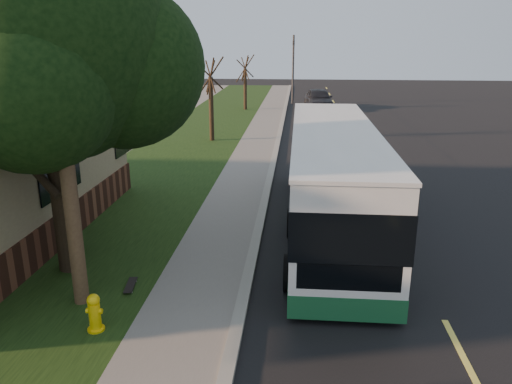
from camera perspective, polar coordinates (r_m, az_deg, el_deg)
ground at (r=9.50m, az=-2.45°, el=-16.54°), size 120.00×120.00×0.00m
road at (r=18.82m, az=13.68°, el=0.45°), size 8.00×80.00×0.01m
curb at (r=18.61m, az=1.44°, el=0.93°), size 0.25×80.00×0.12m
sidewalk at (r=18.70m, az=-1.62°, el=0.95°), size 2.00×80.00×0.08m
grass_verge at (r=19.40m, az=-11.95°, el=1.16°), size 5.00×80.00×0.07m
fire_hydrant at (r=9.91m, az=-17.97°, el=-12.98°), size 0.32×0.32×0.74m
utility_pole at (r=9.86m, az=-21.91°, el=12.26°), size 2.86×3.21×9.07m
leafy_tree at (r=11.71m, az=-22.49°, el=15.44°), size 6.30×6.00×7.80m
bare_tree_near at (r=26.41m, az=-5.16°, el=10.36°), size 1.38×1.21×4.31m
bare_tree_far at (r=38.19m, az=-1.24°, el=12.30°), size 1.38×1.21×4.03m
traffic_signal at (r=41.88m, az=4.27°, el=14.29°), size 0.18×0.22×5.50m
transit_bus at (r=14.24m, az=8.73°, el=1.83°), size 2.47×10.71×2.90m
skateboard_main at (r=11.38m, az=-14.14°, el=-10.28°), size 0.28×0.74×0.07m
distant_car at (r=39.12m, az=7.18°, el=10.51°), size 2.34×4.81×1.58m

